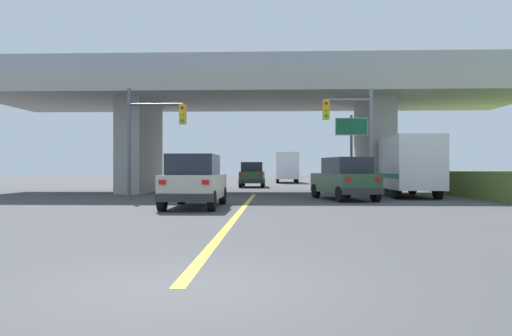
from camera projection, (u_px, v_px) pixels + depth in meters
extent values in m
plane|color=#424244|center=(256.00, 192.00, 31.35)|extent=(160.00, 160.00, 0.00)
cube|color=#A8A59E|center=(256.00, 93.00, 31.37)|extent=(33.12, 9.91, 1.14)
cube|color=#9A9891|center=(140.00, 148.00, 31.64)|extent=(1.52, 5.95, 5.68)
cube|color=#9A9891|center=(374.00, 147.00, 31.08)|extent=(1.52, 5.95, 5.68)
cube|color=#9EA0A5|center=(252.00, 60.00, 26.56)|extent=(33.12, 0.20, 0.90)
cube|color=#9EA0A5|center=(258.00, 89.00, 36.17)|extent=(33.12, 0.20, 0.90)
cube|color=yellow|center=(241.00, 211.00, 17.48)|extent=(0.20, 22.72, 0.01)
cube|color=#B7B29E|center=(195.00, 186.00, 19.12)|extent=(1.94, 4.69, 0.90)
cube|color=#1E232D|center=(194.00, 165.00, 18.77)|extent=(1.71, 2.58, 0.76)
cube|color=#2D2D30|center=(184.00, 198.00, 16.82)|extent=(1.98, 0.20, 0.28)
cube|color=red|center=(162.00, 182.00, 16.78)|extent=(0.24, 0.06, 0.16)
cube|color=red|center=(205.00, 182.00, 16.72)|extent=(0.24, 0.06, 0.16)
cylinder|color=black|center=(181.00, 195.00, 20.94)|extent=(0.26, 0.72, 0.72)
cylinder|color=black|center=(223.00, 196.00, 20.88)|extent=(0.26, 0.72, 0.72)
cylinder|color=black|center=(162.00, 201.00, 17.35)|extent=(0.26, 0.72, 0.72)
cylinder|color=black|center=(212.00, 201.00, 17.29)|extent=(0.26, 0.72, 0.72)
cube|color=#2D4C33|center=(344.00, 183.00, 23.83)|extent=(2.89, 4.85, 0.90)
cube|color=#1E232D|center=(347.00, 165.00, 23.50)|extent=(2.19, 2.81, 0.76)
cube|color=#2D2D30|center=(363.00, 191.00, 21.66)|extent=(1.90, 0.65, 0.28)
cube|color=red|center=(348.00, 179.00, 21.45)|extent=(0.25, 0.12, 0.16)
cube|color=red|center=(379.00, 179.00, 21.74)|extent=(0.25, 0.12, 0.16)
cylinder|color=black|center=(316.00, 191.00, 25.35)|extent=(0.42, 0.76, 0.72)
cylinder|color=black|center=(347.00, 191.00, 25.68)|extent=(0.42, 0.76, 0.72)
cylinder|color=black|center=(341.00, 194.00, 21.98)|extent=(0.42, 0.76, 0.72)
cylinder|color=black|center=(376.00, 194.00, 22.32)|extent=(0.42, 0.76, 0.72)
cube|color=red|center=(395.00, 170.00, 28.94)|extent=(2.20, 2.00, 1.90)
cube|color=silver|center=(411.00, 163.00, 25.59)|extent=(2.31, 4.70, 2.69)
cube|color=#197F4C|center=(411.00, 176.00, 25.59)|extent=(2.33, 4.60, 0.24)
cylinder|color=black|center=(378.00, 187.00, 28.97)|extent=(0.30, 0.90, 0.90)
cylinder|color=black|center=(412.00, 187.00, 28.90)|extent=(0.30, 0.90, 0.90)
cylinder|color=black|center=(397.00, 190.00, 24.45)|extent=(0.30, 0.90, 0.90)
cylinder|color=black|center=(438.00, 190.00, 24.38)|extent=(0.30, 0.90, 0.90)
cube|color=#2D4C33|center=(252.00, 177.00, 40.69)|extent=(1.91, 4.72, 0.90)
cube|color=#1E232D|center=(252.00, 167.00, 40.34)|extent=(1.68, 2.60, 0.76)
cube|color=#2D2D30|center=(251.00, 182.00, 38.39)|extent=(1.95, 0.20, 0.28)
cube|color=red|center=(242.00, 175.00, 38.34)|extent=(0.24, 0.06, 0.16)
cube|color=red|center=(260.00, 175.00, 38.29)|extent=(0.24, 0.06, 0.16)
cylinder|color=black|center=(243.00, 182.00, 42.53)|extent=(0.26, 0.72, 0.72)
cylinder|color=black|center=(263.00, 182.00, 42.47)|extent=(0.26, 0.72, 0.72)
cylinder|color=black|center=(240.00, 183.00, 38.92)|extent=(0.26, 0.72, 0.72)
cylinder|color=black|center=(262.00, 183.00, 38.85)|extent=(0.26, 0.72, 0.72)
cylinder|color=slate|center=(371.00, 144.00, 24.19)|extent=(0.18, 0.18, 5.38)
cylinder|color=slate|center=(348.00, 100.00, 24.24)|extent=(2.17, 0.12, 0.12)
cube|color=gold|center=(326.00, 110.00, 24.28)|extent=(0.32, 0.26, 0.96)
sphere|color=red|center=(326.00, 103.00, 24.13)|extent=(0.16, 0.16, 0.16)
sphere|color=gold|center=(326.00, 109.00, 24.13)|extent=(0.16, 0.16, 0.16)
sphere|color=green|center=(326.00, 115.00, 24.13)|extent=(0.16, 0.16, 0.16)
cylinder|color=#56595E|center=(129.00, 144.00, 24.12)|extent=(0.18, 0.18, 5.38)
cylinder|color=#56595E|center=(156.00, 104.00, 24.07)|extent=(2.62, 0.12, 0.12)
cube|color=gold|center=(183.00, 114.00, 24.02)|extent=(0.32, 0.26, 0.96)
sphere|color=red|center=(182.00, 108.00, 23.87)|extent=(0.16, 0.16, 0.16)
sphere|color=gold|center=(182.00, 114.00, 23.87)|extent=(0.16, 0.16, 0.16)
sphere|color=green|center=(182.00, 120.00, 23.87)|extent=(0.16, 0.16, 0.16)
cylinder|color=#56595E|center=(351.00, 155.00, 28.01)|extent=(0.14, 0.14, 4.51)
cube|color=#197242|center=(352.00, 127.00, 27.95)|extent=(1.75, 0.08, 0.90)
cube|color=white|center=(352.00, 127.00, 27.95)|extent=(1.83, 0.04, 0.98)
cube|color=red|center=(286.00, 170.00, 56.53)|extent=(2.20, 2.00, 1.90)
cube|color=silver|center=(287.00, 166.00, 52.78)|extent=(2.31, 5.50, 2.74)
cube|color=#B26619|center=(287.00, 172.00, 52.78)|extent=(2.33, 5.39, 0.24)
cylinder|color=black|center=(277.00, 178.00, 56.56)|extent=(0.30, 0.90, 0.90)
cylinder|color=black|center=(295.00, 178.00, 56.49)|extent=(0.30, 0.90, 0.90)
cylinder|color=black|center=(278.00, 179.00, 51.44)|extent=(0.30, 0.90, 0.90)
cylinder|color=black|center=(297.00, 179.00, 51.37)|extent=(0.30, 0.90, 0.90)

